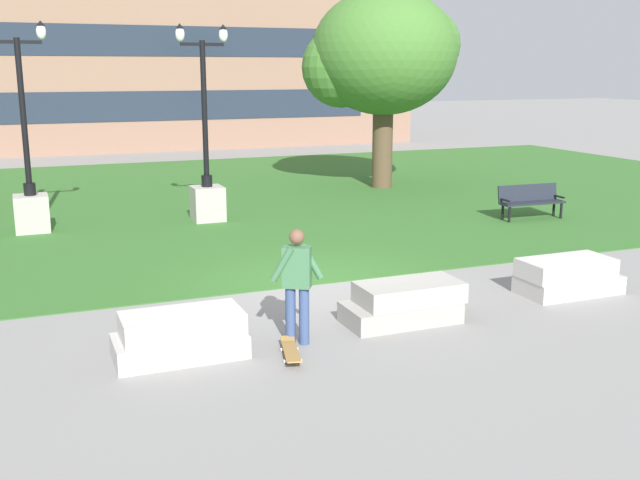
% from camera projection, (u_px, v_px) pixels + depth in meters
% --- Properties ---
extents(ground_plane, '(140.00, 140.00, 0.00)m').
position_uv_depth(ground_plane, '(322.00, 284.00, 13.93)').
color(ground_plane, gray).
extents(grass_lawn, '(40.00, 20.00, 0.02)m').
position_uv_depth(grass_lawn, '(199.00, 199.00, 22.97)').
color(grass_lawn, '#336628').
rests_on(grass_lawn, ground).
extents(concrete_block_center, '(1.80, 0.90, 0.64)m').
position_uv_depth(concrete_block_center, '(181.00, 336.00, 10.38)').
color(concrete_block_center, '#BCB7B2').
rests_on(concrete_block_center, ground).
extents(concrete_block_left, '(1.88, 0.90, 0.64)m').
position_uv_depth(concrete_block_left, '(404.00, 303.00, 11.82)').
color(concrete_block_left, '#9E9991').
rests_on(concrete_block_left, ground).
extents(concrete_block_right, '(1.81, 0.90, 0.64)m').
position_uv_depth(concrete_block_right, '(567.00, 277.00, 13.32)').
color(concrete_block_right, '#BCB7B2').
rests_on(concrete_block_right, ground).
extents(person_skateboarder, '(0.81, 0.41, 1.71)m').
position_uv_depth(person_skateboarder, '(297.00, 280.00, 10.73)').
color(person_skateboarder, '#384C7A').
rests_on(person_skateboarder, ground).
extents(skateboard, '(0.44, 1.04, 0.14)m').
position_uv_depth(skateboard, '(291.00, 351.00, 10.40)').
color(skateboard, olive).
rests_on(skateboard, ground).
extents(park_bench_near_right, '(1.82, 0.62, 0.90)m').
position_uv_depth(park_bench_near_right, '(530.00, 199.00, 19.86)').
color(park_bench_near_right, '#1E232D').
rests_on(park_bench_near_right, grass_lawn).
extents(lamp_post_center, '(1.32, 0.80, 5.01)m').
position_uv_depth(lamp_post_center, '(30.00, 191.00, 18.16)').
color(lamp_post_center, '#ADA89E').
rests_on(lamp_post_center, grass_lawn).
extents(lamp_post_left, '(1.32, 0.80, 5.00)m').
position_uv_depth(lamp_post_left, '(207.00, 182.00, 19.51)').
color(lamp_post_left, '#ADA89E').
rests_on(lamp_post_left, grass_lawn).
extents(tree_near_left, '(4.98, 4.75, 6.44)m').
position_uv_depth(tree_near_left, '(382.00, 55.00, 24.31)').
color(tree_near_left, brown).
rests_on(tree_near_left, grass_lawn).
extents(building_facade_distant, '(24.27, 1.03, 10.94)m').
position_uv_depth(building_facade_distant, '(185.00, 36.00, 35.90)').
color(building_facade_distant, '#8E6B56').
rests_on(building_facade_distant, ground).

